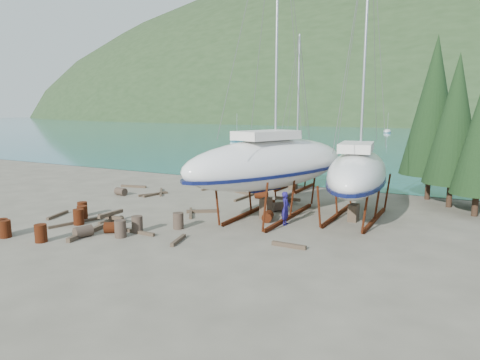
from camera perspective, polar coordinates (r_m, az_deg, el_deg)
The scene contains 47 objects.
ground at distance 24.17m, azimuth -6.73°, elevation -6.03°, with size 600.00×600.00×0.00m, color #5A5547.
bay_water at distance 334.35m, azimuth 26.32°, elevation 7.22°, with size 700.00×700.00×0.00m, color #1A7183.
far_hill at distance 339.35m, azimuth 26.36°, elevation 7.23°, with size 800.00×360.00×110.00m, color #203319.
far_house_left at distance 221.59m, azimuth 9.14°, elevation 8.25°, with size 6.60×5.60×5.60m.
far_house_center at distance 211.72m, azimuth 19.50°, elevation 7.80°, with size 6.60×5.60×5.60m.
cypress_near_right at distance 31.04m, azimuth 26.80°, elevation 7.25°, with size 3.60×3.60×10.00m.
cypress_back_left at distance 33.12m, azimuth 24.41°, elevation 8.99°, with size 4.14×4.14×11.50m.
moored_boat_left at distance 90.40m, azimuth -0.41°, elevation 5.47°, with size 2.00×5.00×6.05m.
moored_boat_mid at distance 99.26m, azimuth 26.44°, elevation 4.85°, with size 2.00×5.00×6.05m.
moored_boat_far at distance 130.94m, azimuth 19.05°, elevation 6.14°, with size 2.00×5.00×6.05m.
large_sailboat_near at distance 25.62m, azimuth 4.11°, elevation 2.27°, with size 7.80×13.29×20.13m.
large_sailboat_far at distance 25.75m, azimuth 15.38°, elevation 1.02°, with size 4.66×11.18×17.16m.
small_sailboat_shore at distance 35.10m, azimuth 7.36°, elevation 2.10°, with size 3.48×7.93×12.26m.
worker at distance 24.08m, azimuth 6.12°, elevation -3.77°, with size 0.69×0.45×1.88m, color navy.
drum_0 at distance 24.72m, azimuth -28.85°, elevation -5.74°, with size 0.58×0.58×0.88m, color #612D10.
drum_1 at distance 23.17m, azimuth -20.18°, elevation -6.47°, with size 0.58×0.58×0.88m, color #2D2823.
drum_3 at distance 23.09m, azimuth -25.03°, elevation -6.45°, with size 0.58×0.58×0.88m, color #612D10.
drum_4 at distance 31.04m, azimuth 2.87°, elevation -2.00°, with size 0.58×0.58×0.88m, color #612D10.
drum_5 at distance 23.48m, azimuth -8.23°, elevation -5.40°, with size 0.58×0.58×0.88m, color #2D2823.
drum_6 at distance 24.84m, azimuth 3.72°, elevation -4.87°, with size 0.58×0.58×0.88m, color #612D10.
drum_8 at distance 27.63m, azimuth -20.26°, elevation -3.67°, with size 0.58×0.58×0.88m, color #612D10.
drum_10 at distance 26.51m, azimuth -20.29°, elevation -4.20°, with size 0.58×0.58×0.88m, color #612D10.
drum_11 at distance 27.35m, azimuth 5.16°, elevation -3.57°, with size 0.58×0.58×0.88m, color #2D2823.
drum_12 at distance 23.47m, azimuth -16.57°, elevation -6.08°, with size 0.58×0.58×0.88m, color #612D10.
drum_13 at distance 25.12m, azimuth -29.13°, elevation -5.53°, with size 0.58×0.58×0.88m, color #612D10.
drum_14 at distance 25.72m, azimuth -20.72°, elevation -4.63°, with size 0.58×0.58×0.88m, color #612D10.
drum_15 at distance 33.52m, azimuth -15.60°, elevation -1.49°, with size 0.58×0.58×0.88m, color #2D2823.
drum_16 at distance 23.18m, azimuth -13.54°, elevation -5.76°, with size 0.58×0.58×0.88m, color #2D2823.
drum_17 at distance 22.54m, azimuth -15.66°, elevation -6.28°, with size 0.58×0.58×0.88m, color #2D2823.
timber_0 at distance 35.09m, azimuth -3.24°, elevation -1.06°, with size 0.14×2.87×0.14m, color brown.
timber_1 at distance 20.39m, azimuth 6.53°, elevation -8.65°, with size 0.19×1.69×0.19m, color brown.
timber_2 at distance 36.73m, azimuth -14.01°, elevation -0.82°, with size 0.19×2.28×0.19m, color brown.
timber_3 at distance 26.05m, azimuth -20.94°, elevation -5.30°, with size 0.15×3.23×0.15m, color brown.
timber_4 at distance 32.94m, azimuth -11.28°, elevation -1.88°, with size 0.17×2.21×0.17m, color brown.
timber_5 at distance 23.21m, azimuth -13.86°, elevation -6.67°, with size 0.16×2.63×0.16m, color brown.
timber_6 at distance 32.92m, azimuth 0.34°, elevation -1.69°, with size 0.19×1.92×0.19m, color brown.
timber_7 at distance 21.27m, azimuth -8.23°, elevation -7.95°, with size 0.17×1.64×0.17m, color brown.
timber_8 at distance 27.00m, azimuth -5.12°, elevation -4.16°, with size 0.19×1.90×0.19m, color brown.
timber_9 at distance 37.27m, azimuth 1.36°, elevation -0.43°, with size 0.15×2.20×0.15m, color brown.
timber_10 at distance 31.31m, azimuth 0.71°, elevation -2.28°, with size 0.16×3.10×0.16m, color brown.
timber_11 at distance 26.66m, azimuth -6.59°, elevation -4.40°, with size 0.15×2.48×0.15m, color brown.
timber_12 at distance 28.21m, azimuth -23.13°, elevation -4.32°, with size 0.17×1.99×0.17m, color brown.
timber_15 at distance 33.85m, azimuth -10.49°, elevation -1.58°, with size 0.15×2.98×0.15m, color brown.
timber_16 at distance 23.63m, azimuth -19.63°, elevation -6.58°, with size 0.23×3.04×0.23m, color brown.
timber_17 at distance 33.06m, azimuth -11.51°, elevation -1.85°, with size 0.16×2.33×0.16m, color brown.
timber_pile_fore at distance 25.67m, azimuth -16.83°, elevation -4.77°, with size 1.80×1.80×0.60m.
timber_pile_aft at distance 29.80m, azimuth 6.38°, elevation -2.50°, with size 1.80×1.80×0.60m.
Camera 1 is at (13.50, -19.02, 6.34)m, focal length 32.00 mm.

